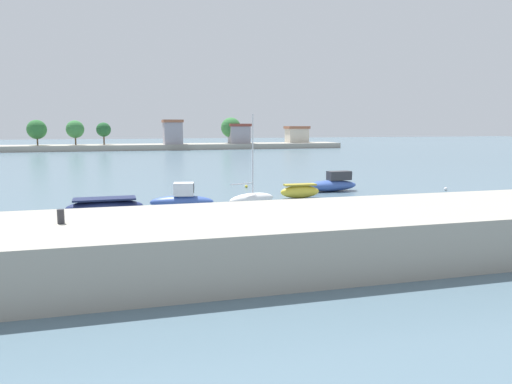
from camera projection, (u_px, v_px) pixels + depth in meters
ground_plane at (237, 225)px, 29.97m from camera, size 400.00×400.00×0.00m
seawall_embankment at (282, 238)px, 21.54m from camera, size 84.95×7.73×2.25m
mooring_bollard at (61, 216)px, 19.15m from camera, size 0.27×0.27×0.57m
moored_boat_0 at (105, 207)px, 33.30m from camera, size 5.17×2.06×1.17m
moored_boat_1 at (182, 200)px, 35.77m from camera, size 4.84×2.20×1.92m
moored_boat_2 at (252, 199)px, 37.14m from camera, size 4.22×2.62×6.92m
moored_boat_3 at (300, 191)px, 40.96m from camera, size 3.40×1.07×1.20m
moored_boat_4 at (332, 184)px, 45.24m from camera, size 5.42×2.05×1.85m
mooring_buoy_0 at (446, 189)px, 45.69m from camera, size 0.32×0.32×0.32m
mooring_buoy_1 at (246, 186)px, 47.77m from camera, size 0.29×0.29×0.29m
mooring_buoy_2 at (406, 201)px, 38.17m from camera, size 0.40×0.40×0.40m
distant_shoreline at (161, 141)px, 122.89m from camera, size 101.55×9.97×8.08m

